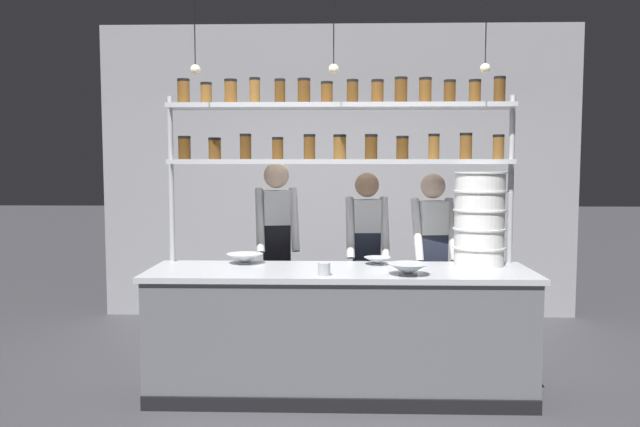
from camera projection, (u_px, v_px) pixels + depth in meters
name	position (u px, v px, depth m)	size (l,w,h in m)	color
ground_plane	(339.00, 393.00, 4.59)	(40.00, 40.00, 0.00)	#3D3D42
back_wall	(339.00, 172.00, 6.82)	(5.17, 0.12, 3.17)	#939399
prep_counter	(339.00, 332.00, 4.55)	(2.77, 0.76, 0.92)	slate
spice_shelf_unit	(340.00, 136.00, 4.76)	(2.66, 0.28, 2.34)	#B7BABF
chef_left	(277.00, 247.00, 5.29)	(0.40, 0.33, 1.69)	black
chef_center	(367.00, 254.00, 5.26)	(0.37, 0.29, 1.61)	black
chef_right	(432.00, 257.00, 5.14)	(0.39, 0.31, 1.60)	black
container_stack	(479.00, 219.00, 4.66)	(0.39, 0.39, 0.70)	white
prep_bowl_near_left	(377.00, 261.00, 4.73)	(0.20, 0.20, 0.06)	silver
prep_bowl_center_front	(245.00, 259.00, 4.77)	(0.28, 0.28, 0.08)	silver
prep_bowl_center_back	(408.00, 269.00, 4.28)	(0.29, 0.29, 0.08)	#B2B7BC
serving_cup_front	(324.00, 269.00, 4.27)	(0.08, 0.08, 0.09)	#B2B7BC
pendant_light_row	(337.00, 62.00, 4.39)	(2.12, 0.07, 0.81)	black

